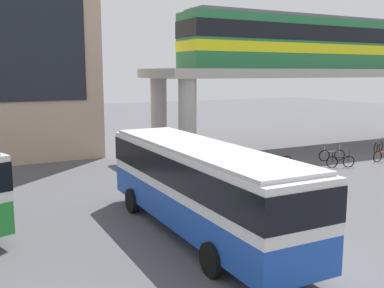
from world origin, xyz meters
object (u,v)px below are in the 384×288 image
object	(u,v)px
bicycle_orange	(384,156)
bicycle_brown	(378,147)
bicycle_black	(340,161)
bicycle_red	(279,162)
train	(332,43)
bus_main	(199,180)
bicycle_silver	(332,155)

from	to	relation	value
bicycle_orange	bicycle_brown	distance (m)	3.61
bicycle_brown	bicycle_black	distance (m)	6.98
bicycle_black	bicycle_red	bearing A→B (deg)	153.94
train	bicycle_red	bearing A→B (deg)	-150.25
bicycle_orange	bicycle_black	xyz separation A→B (m)	(-3.90, -0.09, 0.00)
train	bus_main	distance (m)	23.19
train	bus_main	xyz separation A→B (m)	(-18.46, -12.73, -5.91)
bicycle_brown	bicycle_silver	bearing A→B (deg)	-171.17
bicycle_red	bicycle_silver	distance (m)	4.49
bicycle_red	bicycle_silver	xyz separation A→B (m)	(4.49, 0.17, 0.00)
bus_main	bicycle_orange	size ratio (longest dim) A/B	6.18
bus_main	bicycle_silver	size ratio (longest dim) A/B	6.48
bicycle_black	bicycle_orange	bearing A→B (deg)	1.35
bicycle_red	bicycle_black	world-z (taller)	same
bus_main	bicycle_red	size ratio (longest dim) A/B	6.29
bicycle_orange	bicycle_brown	world-z (taller)	same
bicycle_brown	bicycle_black	world-z (taller)	same
bicycle_silver	bicycle_black	distance (m)	2.13
bus_main	bicycle_black	distance (m)	14.46
bicycle_brown	bicycle_orange	bearing A→B (deg)	-134.95
bicycle_silver	bicycle_black	xyz separation A→B (m)	(-1.10, -1.82, 0.00)
train	bicycle_orange	xyz separation A→B (m)	(-1.52, -6.59, -7.54)
bicycle_orange	bicycle_silver	bearing A→B (deg)	148.28
bicycle_brown	bicycle_red	bearing A→B (deg)	-174.21
bus_main	bicycle_black	world-z (taller)	bus_main
bicycle_silver	train	bearing A→B (deg)	48.42
train	bicycle_red	distance (m)	12.63
bicycle_orange	bicycle_black	world-z (taller)	same
bicycle_red	bicycle_brown	world-z (taller)	same
bicycle_silver	bicycle_black	world-z (taller)	same
bicycle_red	bicycle_black	distance (m)	3.76
train	bicycle_silver	size ratio (longest dim) A/B	14.74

